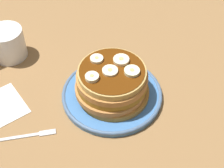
# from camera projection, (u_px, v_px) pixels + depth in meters

# --- Properties ---
(ground_plane) EXTENTS (1.40, 1.40, 0.03)m
(ground_plane) POSITION_uv_depth(u_px,v_px,m) (112.00, 100.00, 0.78)
(ground_plane) COLOR olive
(plate) EXTENTS (0.23, 0.23, 0.02)m
(plate) POSITION_uv_depth(u_px,v_px,m) (112.00, 94.00, 0.76)
(plate) COLOR #3F72B2
(plate) RESTS_ON ground_plane
(pancake_stack) EXTENTS (0.17, 0.17, 0.07)m
(pancake_stack) POSITION_uv_depth(u_px,v_px,m) (113.00, 82.00, 0.73)
(pancake_stack) COLOR #A5722F
(pancake_stack) RESTS_ON plate
(banana_slice_0) EXTENTS (0.03, 0.03, 0.01)m
(banana_slice_0) POSITION_uv_depth(u_px,v_px,m) (112.00, 72.00, 0.70)
(banana_slice_0) COLOR beige
(banana_slice_0) RESTS_ON pancake_stack
(banana_slice_1) EXTENTS (0.03, 0.03, 0.01)m
(banana_slice_1) POSITION_uv_depth(u_px,v_px,m) (95.00, 60.00, 0.72)
(banana_slice_1) COLOR #F1E8BD
(banana_slice_1) RESTS_ON pancake_stack
(banana_slice_2) EXTENTS (0.03, 0.03, 0.01)m
(banana_slice_2) POSITION_uv_depth(u_px,v_px,m) (132.00, 71.00, 0.70)
(banana_slice_2) COLOR #EBF1BA
(banana_slice_2) RESTS_ON pancake_stack
(banana_slice_3) EXTENTS (0.04, 0.04, 0.01)m
(banana_slice_3) POSITION_uv_depth(u_px,v_px,m) (121.00, 60.00, 0.72)
(banana_slice_3) COLOR beige
(banana_slice_3) RESTS_ON pancake_stack
(banana_slice_4) EXTENTS (0.03, 0.03, 0.01)m
(banana_slice_4) POSITION_uv_depth(u_px,v_px,m) (92.00, 77.00, 0.68)
(banana_slice_4) COLOR #F8EFBD
(banana_slice_4) RESTS_ON pancake_stack
(coffee_mug) EXTENTS (0.12, 0.09, 0.08)m
(coffee_mug) POSITION_uv_depth(u_px,v_px,m) (6.00, 44.00, 0.83)
(coffee_mug) COLOR white
(coffee_mug) RESTS_ON ground_plane
(fork) EXTENTS (0.11, 0.08, 0.01)m
(fork) POSITION_uv_depth(u_px,v_px,m) (29.00, 135.00, 0.69)
(fork) COLOR silver
(fork) RESTS_ON ground_plane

